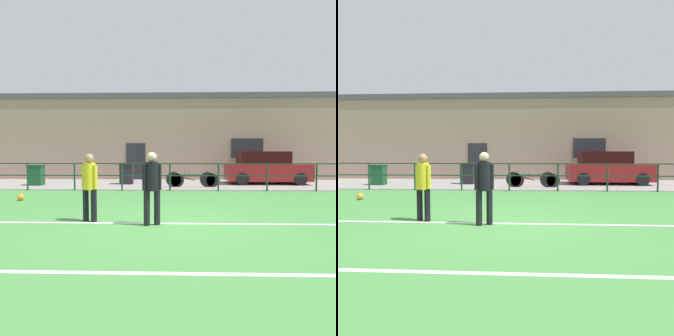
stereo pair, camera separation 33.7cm
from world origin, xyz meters
The scene contains 14 objects.
ground centered at (0.00, 0.00, -0.02)m, with size 60.00×44.00×0.04m, color #478C42.
field_line_touchline centered at (0.00, 0.14, 0.00)m, with size 36.00×0.11×0.00m, color white.
field_line_hash centered at (0.00, -2.77, 0.00)m, with size 36.00×0.11×0.00m, color white.
pavement_strip centered at (0.00, 8.50, 0.01)m, with size 48.00×5.00×0.02m, color gray.
perimeter_fence centered at (0.00, 6.00, 0.75)m, with size 36.07×0.07×1.15m.
clubhouse_facade centered at (0.00, 12.20, 2.49)m, with size 28.00×2.56×4.97m.
player_goalkeeper centered at (-0.24, -0.02, 0.92)m, with size 0.42×0.28×1.62m.
player_striker centered at (-1.73, 0.30, 0.90)m, with size 0.41×0.28×1.58m.
soccer_ball_match centered at (-4.92, 3.29, 0.11)m, with size 0.22×0.22×0.22m, color orange.
parked_car_red centered at (4.72, 8.86, 0.78)m, with size 4.02×1.86×1.61m.
bicycle_parked_0 centered at (0.90, 7.20, 0.38)m, with size 2.22×0.04×0.78m.
bicycle_parked_1 centered at (1.10, 7.20, 0.34)m, with size 2.21×0.04×0.71m.
trash_bin_0 centered at (-2.21, 8.44, 0.54)m, with size 0.67×0.57×1.03m.
trash_bin_1 centered at (-6.41, 7.74, 0.51)m, with size 0.64×0.55×0.97m.
Camera 2 is at (0.67, -6.84, 1.64)m, focal length 33.30 mm.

